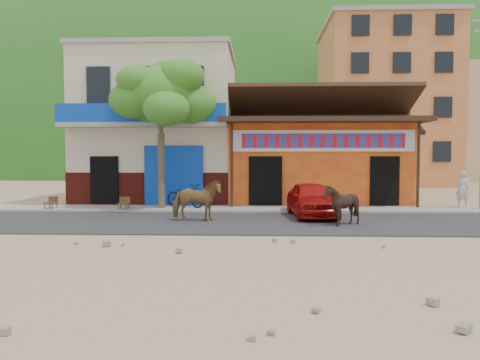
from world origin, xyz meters
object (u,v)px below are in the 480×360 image
(red_car, at_px, (312,199))
(cafe_chair_left, at_px, (51,197))
(pedestrian, at_px, (462,189))
(tree, at_px, (161,133))
(cow_tan, at_px, (196,200))
(cow_dark, at_px, (342,205))
(scooter, at_px, (185,195))
(cafe_chair_right, at_px, (124,198))

(red_car, height_order, cafe_chair_left, red_car)
(red_car, relative_size, pedestrian, 2.48)
(pedestrian, bearing_deg, tree, 25.89)
(tree, bearing_deg, cafe_chair_left, -175.84)
(pedestrian, bearing_deg, cow_tan, 42.76)
(tree, relative_size, cow_tan, 3.65)
(tree, distance_m, pedestrian, 12.55)
(pedestrian, distance_m, cafe_chair_left, 16.76)
(cow_tan, xyz_separation_m, cow_dark, (4.66, -0.87, -0.04))
(cow_dark, height_order, pedestrian, pedestrian)
(scooter, xyz_separation_m, pedestrian, (11.39, 0.61, 0.26))
(cow_tan, relative_size, red_car, 0.45)
(scooter, bearing_deg, pedestrian, -58.31)
(pedestrian, distance_m, cafe_chair_right, 13.79)
(cow_tan, height_order, cafe_chair_right, cow_tan)
(red_car, bearing_deg, pedestrian, 18.12)
(cow_dark, height_order, scooter, cow_dark)
(cow_dark, distance_m, scooter, 7.03)
(tree, bearing_deg, cafe_chair_right, -160.35)
(cow_dark, xyz_separation_m, red_car, (-0.68, 2.19, -0.03))
(red_car, distance_m, scooter, 5.32)
(red_car, bearing_deg, scooter, 152.32)
(tree, distance_m, cow_dark, 8.00)
(tree, relative_size, scooter, 3.27)
(red_car, relative_size, cafe_chair_right, 4.10)
(cow_tan, relative_size, cow_dark, 1.26)
(red_car, distance_m, cafe_chair_left, 10.32)
(scooter, height_order, cafe_chair_left, scooter)
(scooter, bearing_deg, cow_tan, -136.62)
(pedestrian, bearing_deg, scooter, 24.78)
(red_car, height_order, scooter, red_car)
(cafe_chair_right, bearing_deg, cow_dark, -25.41)
(scooter, distance_m, cafe_chair_left, 5.36)
(scooter, bearing_deg, cafe_chair_left, 125.14)
(cow_tan, height_order, red_car, cow_tan)
(cow_dark, bearing_deg, red_car, -156.06)
(tree, height_order, cafe_chair_right, tree)
(scooter, height_order, pedestrian, pedestrian)
(tree, xyz_separation_m, cafe_chair_left, (-4.40, -0.32, -2.56))
(cafe_chair_right, bearing_deg, cow_tan, -40.73)
(cafe_chair_left, bearing_deg, cow_dark, -8.43)
(red_car, bearing_deg, cow_dark, -77.38)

